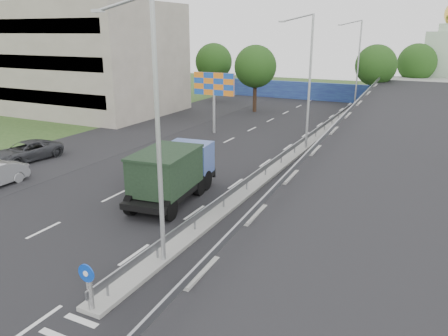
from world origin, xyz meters
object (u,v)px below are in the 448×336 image
Objects in this scene: lamp_post_near at (153,122)px; lamp_post_mid at (308,75)px; billboard at (214,87)px; sign_bollard at (89,286)px; parked_car_c at (26,151)px; lamp_post_far at (357,60)px; dump_truck at (173,171)px.

lamp_post_near is 20.00m from lamp_post_mid.
billboard is at bearing 167.62° from lamp_post_mid.
lamp_post_near and lamp_post_mid have the same top height.
sign_bollard is 6.12m from lamp_post_near.
lamp_post_mid reaches higher than parked_car_c.
billboard is at bearing -116.84° from lamp_post_far.
sign_bollard is 0.24× the size of dump_truck.
dump_truck is (-3.31, 6.18, -4.14)m from lamp_post_near.
lamp_post_mid and lamp_post_far have the same top height.
lamp_post_mid is 1.83× the size of billboard.
billboard is 0.78× the size of dump_truck.
billboard is at bearing 109.21° from sign_bollard.
lamp_post_mid is (0.11, 23.83, 4.77)m from sign_bollard.
lamp_post_near reaches higher than billboard.
parked_car_c is at bearing -144.56° from lamp_post_mid.
lamp_post_far is 1.99× the size of parked_car_c.
lamp_post_far is 1.83× the size of billboard.
dump_truck is at bearing -69.87° from billboard.
lamp_post_mid is at bearing -12.38° from billboard.
billboard is (-9.11, 22.00, -1.62)m from lamp_post_near.
sign_bollard is 24.30m from lamp_post_mid.
lamp_post_mid is 9.47m from billboard.
lamp_post_far is at bearing 90.00° from lamp_post_near.
lamp_post_near is 23.87m from billboard.
lamp_post_mid reaches higher than billboard.
sign_bollard reaches higher than parked_car_c.
sign_bollard is 10.53m from dump_truck.
sign_bollard is 0.30× the size of billboard.
dump_truck is at bearing 0.67° from parked_car_c.
lamp_post_far is at bearing 90.00° from lamp_post_mid.
lamp_post_mid is 21.53m from parked_car_c.
parked_car_c is (-17.04, -12.13, -5.10)m from lamp_post_mid.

